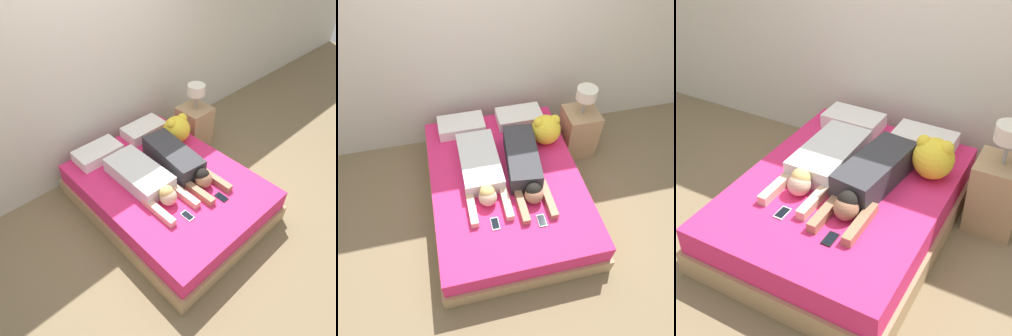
% 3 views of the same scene
% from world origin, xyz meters
% --- Properties ---
extents(ground_plane, '(12.00, 12.00, 0.00)m').
position_xyz_m(ground_plane, '(0.00, 0.00, 0.00)').
color(ground_plane, '#7F6B4C').
extents(wall_back, '(12.00, 0.06, 2.60)m').
position_xyz_m(wall_back, '(0.00, 1.14, 1.30)').
color(wall_back, beige).
rests_on(wall_back, ground_plane).
extents(bed, '(1.53, 1.98, 0.41)m').
position_xyz_m(bed, '(0.00, 0.00, 0.20)').
color(bed, tan).
rests_on(bed, ground_plane).
extents(pillow_head_left, '(0.51, 0.29, 0.13)m').
position_xyz_m(pillow_head_left, '(-0.33, 0.78, 0.47)').
color(pillow_head_left, white).
rests_on(pillow_head_left, bed).
extents(pillow_head_right, '(0.51, 0.29, 0.13)m').
position_xyz_m(pillow_head_right, '(0.33, 0.78, 0.47)').
color(pillow_head_right, white).
rests_on(pillow_head_right, bed).
extents(person_left, '(0.39, 1.04, 0.20)m').
position_xyz_m(person_left, '(-0.23, 0.10, 0.49)').
color(person_left, silver).
rests_on(person_left, bed).
extents(person_right, '(0.39, 1.07, 0.22)m').
position_xyz_m(person_right, '(0.19, 0.04, 0.51)').
color(person_right, '#333338').
rests_on(person_right, bed).
extents(cell_phone_left, '(0.07, 0.13, 0.01)m').
position_xyz_m(cell_phone_left, '(-0.21, -0.49, 0.41)').
color(cell_phone_left, silver).
rests_on(cell_phone_left, bed).
extents(cell_phone_right, '(0.07, 0.13, 0.01)m').
position_xyz_m(cell_phone_right, '(0.20, -0.55, 0.41)').
color(cell_phone_right, black).
rests_on(cell_phone_right, bed).
extents(plush_toy, '(0.31, 0.31, 0.33)m').
position_xyz_m(plush_toy, '(0.53, 0.42, 0.57)').
color(plush_toy, yellow).
rests_on(plush_toy, bed).
extents(nightstand, '(0.37, 0.37, 0.90)m').
position_xyz_m(nightstand, '(1.00, 0.57, 0.33)').
color(nightstand, tan).
rests_on(nightstand, ground_plane).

